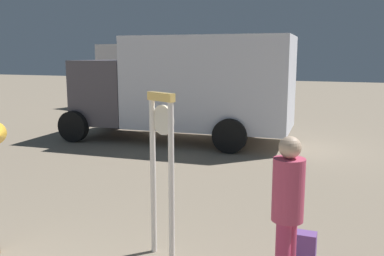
{
  "coord_description": "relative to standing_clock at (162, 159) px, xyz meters",
  "views": [
    {
      "loc": [
        3.12,
        -1.89,
        2.51
      ],
      "look_at": [
        0.39,
        5.12,
        1.2
      ],
      "focal_mm": 39.51,
      "sensor_mm": 36.0,
      "label": 1
    }
  ],
  "objects": [
    {
      "name": "person_near_clock",
      "position": [
        1.57,
        -0.32,
        -0.3
      ],
      "size": [
        0.33,
        0.33,
        1.71
      ],
      "color": "#C0385F",
      "rests_on": "ground_plane"
    },
    {
      "name": "backpack",
      "position": [
        1.68,
        0.27,
        -1.02
      ],
      "size": [
        0.29,
        0.22,
        0.47
      ],
      "color": "#724993",
      "rests_on": "ground_plane"
    },
    {
      "name": "standing_clock",
      "position": [
        0.0,
        0.0,
        0.0
      ],
      "size": [
        0.43,
        0.26,
        2.07
      ],
      "color": "white",
      "rests_on": "ground_plane"
    },
    {
      "name": "box_truck_near",
      "position": [
        -2.42,
        6.88,
        0.38
      ],
      "size": [
        6.65,
        2.97,
        3.02
      ],
      "color": "white",
      "rests_on": "ground_plane"
    },
    {
      "name": "box_truck_far",
      "position": [
        -6.45,
        13.18,
        0.35
      ],
      "size": [
        6.92,
        3.99,
        2.99
      ],
      "color": "silver",
      "rests_on": "ground_plane"
    }
  ]
}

